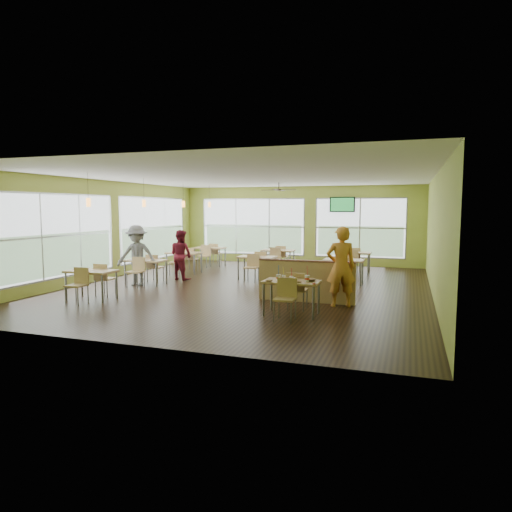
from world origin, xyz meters
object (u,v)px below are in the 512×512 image
at_px(main_table, 292,286).
at_px(half_wall_divider, 306,281).
at_px(man_plaid, 341,267).
at_px(food_basket, 310,280).

xyz_separation_m(main_table, half_wall_divider, (0.00, 1.45, -0.11)).
height_order(man_plaid, food_basket, man_plaid).
distance_m(man_plaid, food_basket, 1.25).
distance_m(half_wall_divider, man_plaid, 1.01).
bearing_deg(food_basket, main_table, -171.11).
bearing_deg(main_table, food_basket, 8.89).
distance_m(main_table, half_wall_divider, 1.45).
bearing_deg(food_basket, half_wall_divider, 105.72).
height_order(main_table, man_plaid, man_plaid).
relative_size(main_table, food_basket, 6.30).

